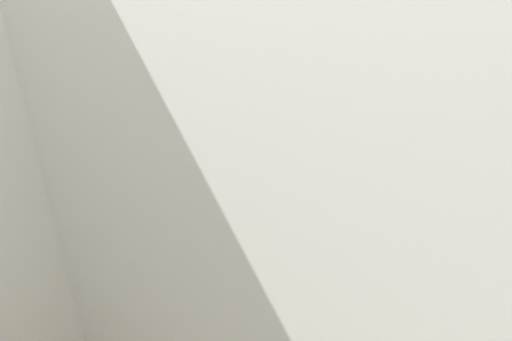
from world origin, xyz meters
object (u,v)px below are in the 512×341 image
book_stack_side (306,170)px  keyboard (258,202)px  book_stack_keyboard_riser (258,220)px  computer_mouse (285,190)px  book_stack_tall (215,193)px  laptop (202,158)px  mug (184,241)px  desk (295,240)px  water_bottle (325,155)px

book_stack_side → keyboard: 0.56m
book_stack_keyboard_riser → computer_mouse: book_stack_keyboard_riser is taller
book_stack_tall → book_stack_side: bearing=-18.1°
book_stack_keyboard_riser → laptop: size_ratio=0.68×
book_stack_side → keyboard: bearing=-169.9°
mug → computer_mouse: bearing=-7.8°
desk → water_bottle: size_ratio=6.13×
desk → book_stack_side: 0.42m
mug → water_bottle: 0.93m
keyboard → mug: (-0.25, 0.19, -0.14)m
desk → book_stack_tall: (-0.45, 0.17, 0.47)m
laptop → water_bottle: (0.65, -0.26, -0.17)m
book_stack_side → laptop: 0.61m
laptop → computer_mouse: bearing=-31.6°
book_stack_keyboard_riser → laptop: laptop is taller
book_stack_tall → mug: (-0.27, -0.07, -0.07)m
laptop → water_bottle: bearing=-22.3°
desk → keyboard: size_ratio=3.06×
book_stack_keyboard_riser → mug: book_stack_keyboard_riser is taller
book_stack_side → mug: (-0.79, 0.10, -0.02)m
book_stack_side → book_stack_tall: bearing=161.9°
book_stack_tall → book_stack_keyboard_riser: bearing=-94.9°
book_stack_keyboard_riser → water_bottle: size_ratio=1.14×
desk → computer_mouse: bearing=172.9°
keyboard → computer_mouse: keyboard is taller
book_stack_side → laptop: laptop is taller
water_bottle → laptop: bearing=157.7°
book_stack_tall → keyboard: (-0.02, -0.26, 0.07)m
book_stack_keyboard_riser → book_stack_side: size_ratio=1.09×
book_stack_side → computer_mouse: book_stack_side is taller
desk → mug: bearing=172.3°
desk → book_stack_side: bearing=-1.2°
keyboard → mug: bearing=143.8°
water_bottle → book_stack_tall: bearing=162.5°
book_stack_tall → keyboard: book_stack_tall is taller
book_stack_tall → laptop: 0.17m
desk → laptop: (-0.45, 0.23, 0.63)m
laptop → water_bottle: 0.72m
desk → mug: (-0.72, 0.10, 0.39)m
desk → laptop: bearing=153.2°
book_stack_keyboard_riser → keyboard: 0.09m
laptop → keyboard: size_ratio=0.84×
keyboard → computer_mouse: bearing=18.4°
book_stack_side → mug: bearing=172.8°
book_stack_side → computer_mouse: (-0.17, 0.01, -0.04)m
book_stack_tall → book_stack_side: size_ratio=1.10×
keyboard → water_bottle: bearing=7.0°
laptop → computer_mouse: size_ratio=3.37×
book_stack_keyboard_riser → water_bottle: 0.67m
book_stack_keyboard_riser → computer_mouse: size_ratio=2.30×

